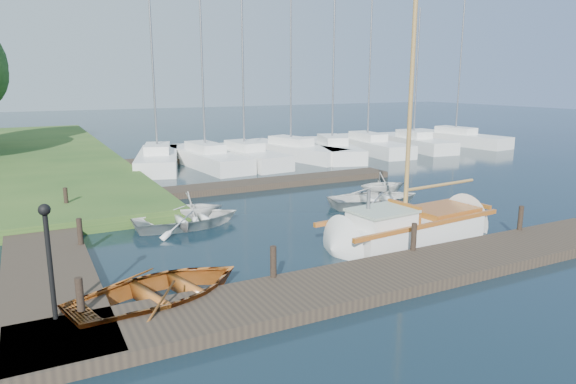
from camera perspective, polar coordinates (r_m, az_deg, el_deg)
name	(u,v)px	position (r m, az deg, el deg)	size (l,w,h in m)	color
ground	(288,224)	(18.62, 0.00, -3.61)	(160.00, 160.00, 0.00)	black
near_dock	(394,275)	(13.80, 11.67, -9.03)	(18.00, 2.20, 0.30)	#322920
left_dock	(42,236)	(18.58, -25.67, -4.42)	(2.20, 18.00, 0.30)	#322920
far_dock	(263,184)	(25.12, -2.76, 0.93)	(14.00, 1.60, 0.30)	#322920
pontoon	(309,150)	(37.08, 2.37, 4.64)	(30.00, 1.60, 0.30)	#322920
mooring_post_0	(80,296)	(11.79, -22.12, -10.64)	(0.16, 0.16, 0.80)	black
mooring_post_1	(273,262)	(12.88, -1.64, -7.74)	(0.16, 0.16, 0.80)	black
mooring_post_2	(414,237)	(15.27, 13.81, -4.85)	(0.16, 0.16, 0.80)	black
mooring_post_3	(521,218)	(18.46, 24.42, -2.63)	(0.16, 0.16, 0.80)	black
mooring_post_4	(80,231)	(16.55, -22.12, -4.08)	(0.16, 0.16, 0.80)	black
mooring_post_5	(66,198)	(21.40, -23.45, -0.61)	(0.16, 0.16, 0.80)	black
lamp_post	(48,246)	(11.38, -25.11, -5.46)	(0.24, 0.24, 2.44)	black
sailboat	(412,229)	(17.34, 13.64, -3.99)	(7.29, 2.57, 9.83)	white
dinghy	(161,287)	(12.40, -13.93, -10.24)	(3.02, 4.22, 0.87)	#935212
tender_a	(188,216)	(18.59, -11.10, -2.63)	(2.69, 3.76, 0.78)	white
tender_b	(192,204)	(19.45, -10.65, -1.36)	(1.90, 2.21, 1.16)	white
tender_c	(376,196)	(21.54, 9.70, -0.47)	(2.80, 3.92, 0.81)	white
tender_d	(383,182)	(23.75, 10.49, 1.08)	(1.85, 2.14, 1.13)	white
marina_boat_0	(158,158)	(31.52, -14.27, 3.69)	(4.27, 8.13, 11.91)	white
marina_boat_1	(205,157)	(31.63, -9.18, 3.91)	(3.02, 9.00, 10.59)	white
marina_boat_2	(244,155)	(32.03, -4.86, 4.15)	(3.04, 8.15, 11.61)	white
marina_boat_3	(291,149)	(34.48, 0.31, 4.79)	(4.40, 9.05, 12.89)	white
marina_boat_4	(332,148)	(35.30, 4.91, 4.90)	(4.75, 9.10, 11.40)	white
marina_boat_5	(367,144)	(37.72, 8.81, 5.27)	(2.98, 9.17, 10.93)	white
marina_boat_6	(413,142)	(39.98, 13.74, 5.46)	(3.03, 8.16, 10.16)	white
marina_boat_7	(455,137)	(43.97, 18.09, 5.81)	(3.35, 9.28, 11.90)	white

